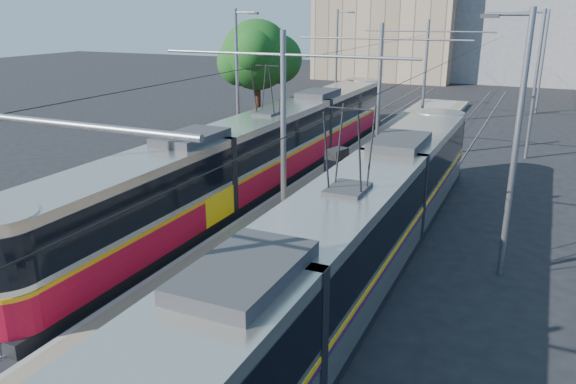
% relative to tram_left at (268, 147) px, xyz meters
% --- Properties ---
extents(ground, '(160.00, 160.00, 0.00)m').
position_rel_tram_left_xyz_m(ground, '(3.60, -13.98, -1.71)').
color(ground, black).
rests_on(ground, ground).
extents(platform, '(4.00, 50.00, 0.30)m').
position_rel_tram_left_xyz_m(platform, '(3.60, 3.02, -1.56)').
color(platform, gray).
rests_on(platform, ground).
extents(tactile_strip_left, '(0.70, 50.00, 0.01)m').
position_rel_tram_left_xyz_m(tactile_strip_left, '(2.15, 3.02, -1.40)').
color(tactile_strip_left, gray).
rests_on(tactile_strip_left, platform).
extents(tactile_strip_right, '(0.70, 50.00, 0.01)m').
position_rel_tram_left_xyz_m(tactile_strip_right, '(5.05, 3.02, -1.40)').
color(tactile_strip_right, gray).
rests_on(tactile_strip_right, platform).
extents(rails, '(8.71, 70.00, 0.03)m').
position_rel_tram_left_xyz_m(rails, '(3.60, 3.02, -1.69)').
color(rails, gray).
rests_on(rails, ground).
extents(tram_left, '(2.43, 31.64, 5.50)m').
position_rel_tram_left_xyz_m(tram_left, '(0.00, 0.00, 0.00)').
color(tram_left, black).
rests_on(tram_left, ground).
extents(tram_right, '(2.43, 28.52, 5.50)m').
position_rel_tram_left_xyz_m(tram_right, '(7.20, -9.60, 0.15)').
color(tram_right, black).
rests_on(tram_right, ground).
extents(catenary, '(9.20, 70.00, 7.00)m').
position_rel_tram_left_xyz_m(catenary, '(3.60, 0.17, 2.82)').
color(catenary, slate).
rests_on(catenary, platform).
extents(street_lamps, '(15.18, 38.22, 8.00)m').
position_rel_tram_left_xyz_m(street_lamps, '(3.60, 7.02, 2.48)').
color(street_lamps, slate).
rests_on(street_lamps, ground).
extents(shelter, '(0.82, 1.11, 2.19)m').
position_rel_tram_left_xyz_m(shelter, '(4.20, -2.07, -0.26)').
color(shelter, black).
rests_on(shelter, platform).
extents(tree, '(5.10, 4.71, 7.40)m').
position_rel_tram_left_xyz_m(tree, '(-5.75, 10.69, 3.30)').
color(tree, '#382314').
rests_on(tree, ground).
extents(building_left, '(16.32, 12.24, 12.83)m').
position_rel_tram_left_xyz_m(building_left, '(-6.40, 46.02, 4.72)').
color(building_left, tan).
rests_on(building_left, ground).
extents(building_centre, '(18.36, 14.28, 16.65)m').
position_rel_tram_left_xyz_m(building_centre, '(9.60, 50.02, 6.63)').
color(building_centre, gray).
rests_on(building_centre, ground).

